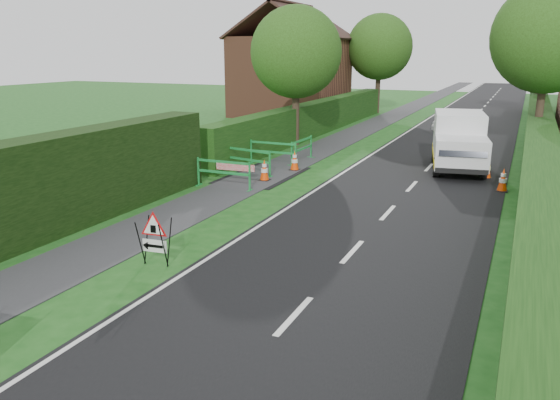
% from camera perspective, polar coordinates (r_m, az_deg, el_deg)
% --- Properties ---
extents(ground, '(120.00, 120.00, 0.00)m').
position_cam_1_polar(ground, '(10.28, -13.99, -11.44)').
color(ground, '#184C15').
rests_on(ground, ground).
extents(road_surface, '(6.00, 90.00, 0.02)m').
position_cam_1_polar(road_surface, '(42.48, 19.80, 8.27)').
color(road_surface, black).
rests_on(road_surface, ground).
extents(footpath, '(2.00, 90.00, 0.02)m').
position_cam_1_polar(footpath, '(43.27, 12.47, 8.92)').
color(footpath, '#2D2D30').
rests_on(footpath, ground).
extents(hedge_west_far, '(1.00, 24.00, 1.80)m').
position_cam_1_polar(hedge_west_far, '(31.40, 3.78, 6.94)').
color(hedge_west_far, '#14380F').
rests_on(hedge_west_far, ground).
extents(hedge_east, '(1.20, 50.00, 1.50)m').
position_cam_1_polar(hedge_east, '(23.56, 25.34, 2.69)').
color(hedge_east, '#14380F').
rests_on(hedge_east, ground).
extents(house_west, '(7.50, 7.40, 7.88)m').
position_cam_1_polar(house_west, '(40.39, 1.15, 12.96)').
color(house_west, brown).
rests_on(house_west, ground).
extents(tree_nw, '(4.40, 4.40, 6.70)m').
position_cam_1_polar(tree_nw, '(27.21, 1.69, 15.16)').
color(tree_nw, '#2D2116').
rests_on(tree_nw, ground).
extents(tree_ne, '(5.20, 5.20, 7.79)m').
position_cam_1_polar(tree_ne, '(29.12, 26.27, 15.03)').
color(tree_ne, '#2D2116').
rests_on(tree_ne, ground).
extents(tree_fw, '(4.80, 4.80, 7.24)m').
position_cam_1_polar(tree_fw, '(42.42, 10.37, 15.45)').
color(tree_fw, '#2D2116').
rests_on(tree_fw, ground).
extents(tree_fe, '(4.20, 4.20, 6.33)m').
position_cam_1_polar(tree_fe, '(45.11, 25.71, 13.43)').
color(tree_fe, '#2D2116').
rests_on(tree_fe, ground).
extents(triangle_sign, '(0.78, 0.78, 1.04)m').
position_cam_1_polar(triangle_sign, '(12.10, -13.17, -3.54)').
color(triangle_sign, black).
rests_on(triangle_sign, ground).
extents(works_van, '(2.66, 5.02, 2.18)m').
position_cam_1_polar(works_van, '(22.70, 18.19, 5.95)').
color(works_van, silver).
rests_on(works_van, ground).
extents(traffic_cone_0, '(0.38, 0.38, 0.79)m').
position_cam_1_polar(traffic_cone_0, '(19.66, 22.27, 1.94)').
color(traffic_cone_0, black).
rests_on(traffic_cone_0, ground).
extents(traffic_cone_1, '(0.38, 0.38, 0.79)m').
position_cam_1_polar(traffic_cone_1, '(21.51, 20.82, 3.15)').
color(traffic_cone_1, black).
rests_on(traffic_cone_1, ground).
extents(traffic_cone_2, '(0.38, 0.38, 0.79)m').
position_cam_1_polar(traffic_cone_2, '(23.22, 20.68, 4.00)').
color(traffic_cone_2, black).
rests_on(traffic_cone_2, ground).
extents(traffic_cone_3, '(0.38, 0.38, 0.79)m').
position_cam_1_polar(traffic_cone_3, '(19.75, -1.64, 3.15)').
color(traffic_cone_3, black).
rests_on(traffic_cone_3, ground).
extents(traffic_cone_4, '(0.38, 0.38, 0.79)m').
position_cam_1_polar(traffic_cone_4, '(21.49, 1.54, 4.14)').
color(traffic_cone_4, black).
rests_on(traffic_cone_4, ground).
extents(ped_barrier_0, '(2.06, 0.36, 1.00)m').
position_cam_1_polar(ped_barrier_0, '(18.68, -5.93, 3.11)').
color(ped_barrier_0, '#188836').
rests_on(ped_barrier_0, ground).
extents(ped_barrier_1, '(2.09, 0.78, 1.00)m').
position_cam_1_polar(ped_barrier_1, '(20.79, -3.26, 4.42)').
color(ped_barrier_1, '#188836').
rests_on(ped_barrier_1, ground).
extents(ped_barrier_2, '(2.06, 0.35, 1.00)m').
position_cam_1_polar(ped_barrier_2, '(22.41, -0.74, 5.23)').
color(ped_barrier_2, '#188836').
rests_on(ped_barrier_2, ground).
extents(ped_barrier_3, '(0.42, 2.07, 1.00)m').
position_cam_1_polar(ped_barrier_3, '(23.14, 2.29, 5.54)').
color(ped_barrier_3, '#188836').
rests_on(ped_barrier_3, ground).
extents(redwhite_plank, '(1.50, 0.19, 0.25)m').
position_cam_1_polar(redwhite_plank, '(20.11, -4.66, 2.18)').
color(redwhite_plank, red).
rests_on(redwhite_plank, ground).
extents(hatchback_car, '(2.38, 3.95, 1.26)m').
position_cam_1_polar(hatchback_car, '(34.35, 17.75, 8.03)').
color(hatchback_car, white).
rests_on(hatchback_car, ground).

